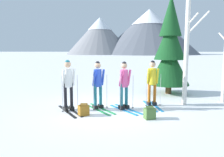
% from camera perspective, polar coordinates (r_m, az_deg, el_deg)
% --- Properties ---
extents(ground_plane, '(400.00, 400.00, 0.00)m').
position_cam_1_polar(ground_plane, '(8.05, -1.04, -7.80)').
color(ground_plane, white).
extents(skier_in_white, '(1.20, 1.62, 1.79)m').
position_cam_1_polar(skier_in_white, '(7.71, -11.45, -0.93)').
color(skier_in_white, black).
rests_on(skier_in_white, ground).
extents(skier_in_blue, '(1.26, 1.56, 1.73)m').
position_cam_1_polar(skier_in_blue, '(7.81, -3.69, -1.17)').
color(skier_in_blue, green).
rests_on(skier_in_blue, ground).
extents(skier_in_pink, '(1.19, 1.46, 1.72)m').
position_cam_1_polar(skier_in_pink, '(7.75, 3.21, -1.25)').
color(skier_in_pink, '#1E84D1').
rests_on(skier_in_pink, ground).
extents(skier_in_yellow, '(0.61, 1.65, 1.73)m').
position_cam_1_polar(skier_in_yellow, '(8.40, 10.46, -0.46)').
color(skier_in_yellow, '#1E84D1').
rests_on(skier_in_yellow, ground).
extents(pine_tree_near, '(1.93, 1.93, 4.67)m').
position_cam_1_polar(pine_tree_near, '(10.83, 14.87, 7.35)').
color(pine_tree_near, '#51381E').
rests_on(pine_tree_near, ground).
extents(birch_tree_tall, '(0.86, 0.80, 5.48)m').
position_cam_1_polar(birch_tree_tall, '(8.80, 19.14, 11.33)').
color(birch_tree_tall, silver).
rests_on(birch_tree_tall, ground).
extents(backpack_on_snow_front, '(0.40, 0.37, 0.38)m').
position_cam_1_polar(backpack_on_snow_front, '(7.22, -7.45, -8.14)').
color(backpack_on_snow_front, '#99661E').
rests_on(backpack_on_snow_front, ground).
extents(backpack_on_snow_beside, '(0.38, 0.33, 0.38)m').
position_cam_1_polar(backpack_on_snow_beside, '(6.92, 9.82, -8.89)').
color(backpack_on_snow_beside, '#4C7238').
rests_on(backpack_on_snow_beside, ground).
extents(mountain_ridge_distant, '(58.42, 43.94, 19.68)m').
position_cam_1_polar(mountain_ridge_distant, '(99.05, 6.24, 11.90)').
color(mountain_ridge_distant, gray).
rests_on(mountain_ridge_distant, ground).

